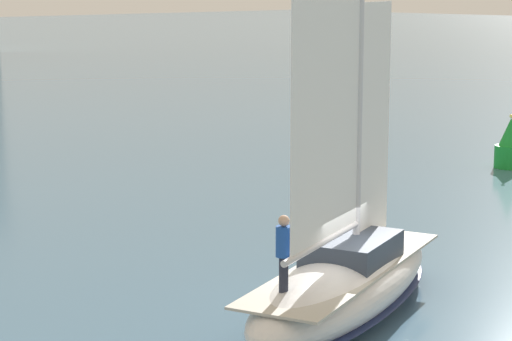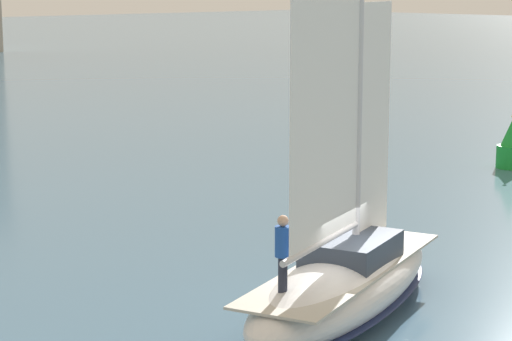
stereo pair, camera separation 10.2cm
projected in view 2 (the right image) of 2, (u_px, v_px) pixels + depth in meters
name	position (u px, v px, depth m)	size (l,w,h in m)	color
ground_plane	(343.00, 317.00, 23.38)	(400.00, 400.00, 0.00)	#42667F
sailboat_main	(344.00, 276.00, 23.20)	(9.21, 5.28, 12.22)	silver
channel_buoy	(512.00, 147.00, 42.12)	(1.28, 1.28, 2.29)	green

